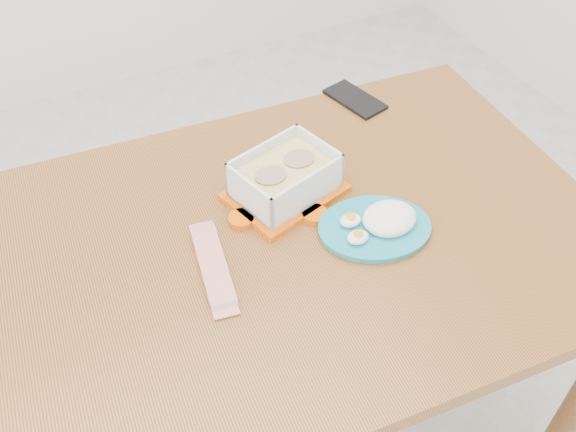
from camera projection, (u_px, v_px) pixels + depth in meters
name	position (u px, v px, depth m)	size (l,w,h in m)	color
ground	(272.00, 369.00, 1.94)	(3.50, 3.50, 0.00)	#B7B7B2
dining_table	(288.00, 266.00, 1.36)	(1.37, 0.96, 0.75)	brown
food_container	(285.00, 178.00, 1.35)	(0.27, 0.23, 0.10)	#E65706
orange_fruit	(275.00, 188.00, 1.34)	(0.08, 0.08, 0.08)	#E94204
rice_plate	(379.00, 223.00, 1.30)	(0.29, 0.29, 0.06)	teal
candy_bar	(213.00, 265.00, 1.23)	(0.20, 0.05, 0.02)	red
smartphone	(355.00, 99.00, 1.63)	(0.08, 0.16, 0.01)	black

